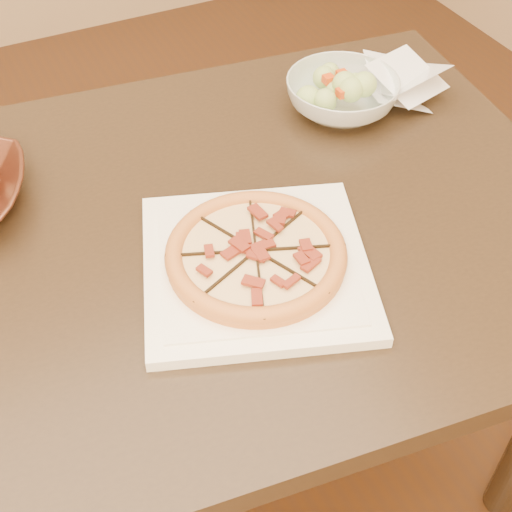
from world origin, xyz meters
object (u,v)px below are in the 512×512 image
at_px(plate, 256,266).
at_px(salad_bowl, 342,95).
at_px(pizza, 256,254).
at_px(dining_table, 163,285).

bearing_deg(plate, salad_bowl, 42.90).
height_order(plate, salad_bowl, salad_bowl).
distance_m(plate, pizza, 0.02).
relative_size(plate, salad_bowl, 1.99).
relative_size(pizza, salad_bowl, 1.26).
xyz_separation_m(dining_table, salad_bowl, (0.41, 0.16, 0.14)).
relative_size(dining_table, pizza, 5.63).
distance_m(plate, salad_bowl, 0.43).
xyz_separation_m(dining_table, plate, (0.10, -0.13, 0.12)).
relative_size(dining_table, salad_bowl, 7.10).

